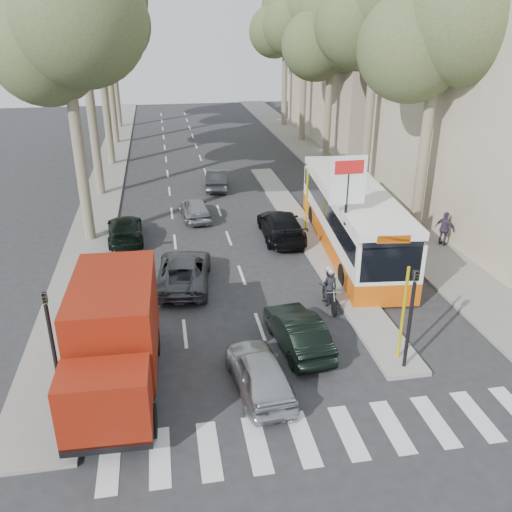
{
  "coord_description": "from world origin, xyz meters",
  "views": [
    {
      "loc": [
        -4.12,
        -15.18,
        10.61
      ],
      "look_at": [
        -0.53,
        4.9,
        1.6
      ],
      "focal_mm": 38.0,
      "sensor_mm": 36.0,
      "label": 1
    }
  ],
  "objects_px": {
    "silver_hatchback": "(259,372)",
    "city_bus": "(352,217)",
    "motorcycle": "(329,287)",
    "dark_hatchback": "(298,331)",
    "red_truck": "(114,338)"
  },
  "relations": [
    {
      "from": "silver_hatchback",
      "to": "city_bus",
      "type": "distance_m",
      "value": 12.12
    },
    {
      "from": "city_bus",
      "to": "motorcycle",
      "type": "bearing_deg",
      "value": -111.8
    },
    {
      "from": "dark_hatchback",
      "to": "motorcycle",
      "type": "height_order",
      "value": "motorcycle"
    },
    {
      "from": "silver_hatchback",
      "to": "red_truck",
      "type": "height_order",
      "value": "red_truck"
    },
    {
      "from": "silver_hatchback",
      "to": "motorcycle",
      "type": "bearing_deg",
      "value": -132.4
    },
    {
      "from": "silver_hatchback",
      "to": "dark_hatchback",
      "type": "height_order",
      "value": "silver_hatchback"
    },
    {
      "from": "city_bus",
      "to": "motorcycle",
      "type": "relative_size",
      "value": 6.35
    },
    {
      "from": "dark_hatchback",
      "to": "city_bus",
      "type": "distance_m",
      "value": 9.42
    },
    {
      "from": "red_truck",
      "to": "motorcycle",
      "type": "height_order",
      "value": "red_truck"
    },
    {
      "from": "red_truck",
      "to": "city_bus",
      "type": "distance_m",
      "value": 14.19
    },
    {
      "from": "red_truck",
      "to": "city_bus",
      "type": "bearing_deg",
      "value": 42.7
    },
    {
      "from": "silver_hatchback",
      "to": "red_truck",
      "type": "xyz_separation_m",
      "value": [
        -4.28,
        0.93,
        1.13
      ]
    },
    {
      "from": "dark_hatchback",
      "to": "red_truck",
      "type": "xyz_separation_m",
      "value": [
        -6.02,
        -1.18,
        1.14
      ]
    },
    {
      "from": "red_truck",
      "to": "dark_hatchback",
      "type": "bearing_deg",
      "value": 13.04
    },
    {
      "from": "city_bus",
      "to": "motorcycle",
      "type": "height_order",
      "value": "city_bus"
    }
  ]
}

